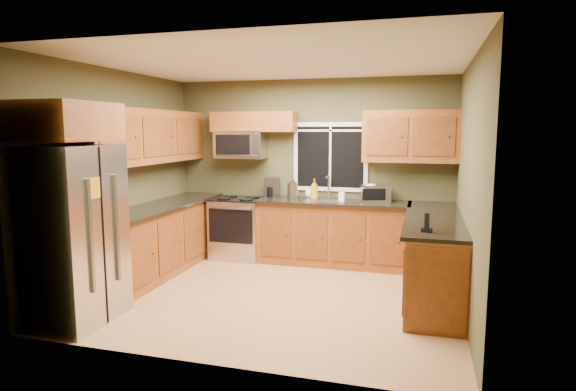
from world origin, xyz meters
The scene contains 29 objects.
floor centered at (0.00, 0.00, 0.00)m, with size 4.20×4.20×0.00m, color #B07C4D.
ceiling centered at (0.00, 0.00, 2.70)m, with size 4.20×4.20×0.00m, color white.
back_wall centered at (0.00, 1.80, 1.35)m, with size 4.20×4.20×0.00m, color #464326.
front_wall centered at (0.00, -1.80, 1.35)m, with size 4.20×4.20×0.00m, color #464326.
left_wall centered at (-2.10, 0.00, 1.35)m, with size 3.60×3.60×0.00m, color #464326.
right_wall centered at (2.10, 0.00, 1.35)m, with size 3.60×3.60×0.00m, color #464326.
window centered at (0.30, 1.78, 1.55)m, with size 1.12×0.03×1.02m.
base_cabinets_left centered at (-1.80, 0.48, 0.45)m, with size 0.60×2.65×0.90m, color brown.
countertop_left centered at (-1.78, 0.48, 0.92)m, with size 0.65×2.65×0.04m, color black.
base_cabinets_back centered at (0.42, 1.50, 0.45)m, with size 2.17×0.60×0.90m, color brown.
countertop_back centered at (0.42, 1.48, 0.92)m, with size 2.17×0.65×0.04m, color black.
base_cabinets_peninsula centered at (1.80, 0.54, 0.45)m, with size 0.60×2.52×0.90m.
countertop_peninsula centered at (1.78, 0.55, 0.92)m, with size 0.65×2.50×0.04m, color black.
upper_cabinets_left centered at (-1.94, 0.48, 1.86)m, with size 0.33×2.65×0.72m, color brown.
upper_cabinets_back_left centered at (-0.85, 1.64, 2.07)m, with size 1.30×0.33×0.30m, color brown.
upper_cabinets_back_right centered at (1.45, 1.64, 1.86)m, with size 1.30×0.33×0.72m, color brown.
upper_cabinet_over_fridge centered at (-1.74, -1.30, 2.03)m, with size 0.72×0.90×0.38m, color brown.
refrigerator centered at (-1.74, -1.30, 0.90)m, with size 0.74×0.90×1.80m.
range centered at (-1.05, 1.47, 0.47)m, with size 0.76×0.69×0.94m.
microwave centered at (-1.05, 1.61, 1.73)m, with size 0.76×0.41×0.42m.
sink centered at (0.30, 1.49, 0.95)m, with size 0.60×0.42×0.36m.
toaster_oven centered at (0.99, 1.55, 1.06)m, with size 0.46×0.42×0.24m.
coffee_maker centered at (-0.57, 1.64, 1.08)m, with size 0.18×0.24×0.29m.
kettle centered at (-0.20, 1.51, 1.07)m, with size 0.20×0.20×0.29m.
paper_towel_roll centered at (0.95, 1.44, 1.07)m, with size 0.13×0.13×0.29m.
soap_bottle_a centered at (0.12, 1.51, 1.09)m, with size 0.12×0.12×0.30m, color orange.
soap_bottle_b centered at (0.53, 1.50, 1.03)m, with size 0.08×0.08×0.18m, color white.
soap_bottle_c centered at (0.00, 1.70, 1.02)m, with size 0.13×0.13×0.17m, color white.
cordless_phone centered at (1.69, -0.37, 1.00)m, with size 0.11×0.11×0.19m.
Camera 1 is at (1.64, -5.28, 1.95)m, focal length 30.00 mm.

